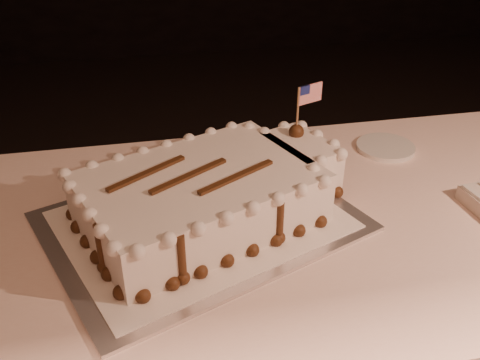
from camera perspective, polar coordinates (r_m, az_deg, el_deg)
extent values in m
cube|color=#FFD9C5|center=(1.35, 4.31, -17.12)|extent=(2.40, 0.80, 0.75)
cube|color=silver|center=(1.08, -4.18, -4.43)|extent=(0.70, 0.62, 0.01)
cube|color=white|center=(1.08, -4.19, -4.22)|extent=(0.63, 0.56, 0.00)
cube|color=white|center=(1.05, -4.30, -1.85)|extent=(0.51, 0.43, 0.10)
cube|color=white|center=(1.17, 6.42, 1.83)|extent=(0.16, 0.19, 0.10)
sphere|color=#4D2913|center=(0.91, -10.33, -12.06)|extent=(0.03, 0.03, 0.03)
sphere|color=#4D2913|center=(0.92, -7.22, -10.88)|extent=(0.03, 0.03, 0.03)
sphere|color=#4D2913|center=(0.94, -4.24, -9.72)|extent=(0.03, 0.03, 0.03)
sphere|color=#4D2913|center=(0.96, -1.40, -8.58)|extent=(0.03, 0.03, 0.03)
sphere|color=#4D2913|center=(0.98, 1.31, -7.47)|extent=(0.03, 0.03, 0.03)
sphere|color=#4D2913|center=(1.01, 3.87, -6.40)|extent=(0.03, 0.03, 0.03)
sphere|color=#4D2913|center=(1.03, 6.29, -5.37)|extent=(0.03, 0.03, 0.03)
sphere|color=#4D2913|center=(1.06, 8.57, -4.39)|extent=(0.03, 0.03, 0.03)
sphere|color=#4D2913|center=(1.10, 7.50, -3.11)|extent=(0.03, 0.03, 0.03)
sphere|color=#4D2913|center=(1.13, 8.28, -2.09)|extent=(0.03, 0.03, 0.03)
sphere|color=#4D2913|center=(1.16, 10.31, -1.28)|extent=(0.03, 0.03, 0.03)
sphere|color=#4D2913|center=(1.19, 9.56, -0.21)|extent=(0.03, 0.03, 0.03)
sphere|color=#4D2913|center=(1.23, 7.90, 0.89)|extent=(0.03, 0.03, 0.03)
sphere|color=#4D2913|center=(1.26, 6.32, 1.94)|extent=(0.03, 0.03, 0.03)
sphere|color=#4D2913|center=(1.25, 4.52, 1.86)|extent=(0.03, 0.03, 0.03)
sphere|color=#4D2913|center=(1.23, 2.51, 1.18)|extent=(0.03, 0.03, 0.03)
sphere|color=#4D2913|center=(1.25, 0.91, 1.76)|extent=(0.03, 0.03, 0.03)
sphere|color=#4D2913|center=(1.25, -0.87, 1.81)|extent=(0.03, 0.03, 0.03)
sphere|color=#4D2913|center=(1.22, -3.01, 1.13)|extent=(0.03, 0.03, 0.03)
sphere|color=#4D2913|center=(1.20, -5.23, 0.41)|extent=(0.03, 0.03, 0.03)
sphere|color=#4D2913|center=(1.18, -7.52, -0.33)|extent=(0.03, 0.03, 0.03)
sphere|color=#4D2913|center=(1.16, -9.90, -1.09)|extent=(0.03, 0.03, 0.03)
sphere|color=#4D2913|center=(1.15, -12.34, -1.88)|extent=(0.03, 0.03, 0.03)
sphere|color=#4D2913|center=(1.13, -14.85, -2.68)|extent=(0.03, 0.03, 0.03)
sphere|color=#4D2913|center=(1.12, -17.42, -3.49)|extent=(0.03, 0.03, 0.03)
sphere|color=#4D2913|center=(1.08, -16.95, -4.82)|extent=(0.03, 0.03, 0.03)
sphere|color=#4D2913|center=(1.04, -16.01, -6.32)|extent=(0.03, 0.03, 0.03)
sphere|color=#4D2913|center=(1.00, -14.97, -7.95)|extent=(0.03, 0.03, 0.03)
sphere|color=#4D2913|center=(0.96, -13.84, -9.71)|extent=(0.03, 0.03, 0.03)
sphere|color=#4D2913|center=(0.92, -12.60, -11.62)|extent=(0.03, 0.03, 0.03)
sphere|color=white|center=(0.85, -10.92, -7.52)|extent=(0.03, 0.03, 0.03)
sphere|color=white|center=(0.86, -7.62, -6.35)|extent=(0.03, 0.03, 0.03)
sphere|color=white|center=(0.88, -4.47, -5.21)|extent=(0.03, 0.03, 0.03)
sphere|color=white|center=(0.90, -1.47, -4.10)|extent=(0.03, 0.03, 0.03)
sphere|color=white|center=(0.93, 1.37, -3.04)|extent=(0.03, 0.03, 0.03)
sphere|color=white|center=(0.95, 4.06, -2.03)|extent=(0.03, 0.03, 0.03)
sphere|color=white|center=(0.98, 6.59, -1.07)|extent=(0.03, 0.03, 0.03)
sphere|color=white|center=(1.01, 8.97, -0.17)|extent=(0.03, 0.03, 0.03)
sphere|color=white|center=(1.05, 7.84, 1.04)|extent=(0.03, 0.03, 0.03)
sphere|color=white|center=(1.08, 8.64, 1.98)|extent=(0.03, 0.03, 0.03)
sphere|color=white|center=(1.11, 10.75, 2.71)|extent=(0.03, 0.03, 0.03)
sphere|color=white|center=(1.15, 9.96, 3.70)|extent=(0.03, 0.03, 0.03)
sphere|color=white|center=(1.18, 8.22, 4.73)|extent=(0.03, 0.03, 0.03)
sphere|color=white|center=(1.22, 6.57, 5.70)|extent=(0.03, 0.03, 0.03)
sphere|color=white|center=(1.21, 4.70, 5.65)|extent=(0.03, 0.03, 0.03)
sphere|color=white|center=(1.18, 2.61, 5.04)|extent=(0.03, 0.03, 0.03)
sphere|color=white|center=(1.20, 0.95, 5.57)|extent=(0.03, 0.03, 0.03)
sphere|color=white|center=(1.21, -0.90, 5.61)|extent=(0.03, 0.03, 0.03)
sphere|color=white|center=(1.18, -3.13, 4.98)|extent=(0.03, 0.03, 0.03)
sphere|color=white|center=(1.16, -5.44, 4.32)|extent=(0.03, 0.03, 0.03)
sphere|color=white|center=(1.14, -7.84, 3.62)|extent=(0.03, 0.03, 0.03)
sphere|color=white|center=(1.12, -10.32, 2.89)|extent=(0.03, 0.03, 0.03)
sphere|color=white|center=(1.10, -12.88, 2.13)|extent=(0.03, 0.03, 0.03)
sphere|color=white|center=(1.09, -15.50, 1.34)|extent=(0.03, 0.03, 0.03)
sphere|color=white|center=(1.08, -18.18, 0.54)|extent=(0.03, 0.03, 0.03)
sphere|color=white|center=(1.03, -17.72, -0.69)|extent=(0.03, 0.03, 0.03)
sphere|color=white|center=(0.99, -16.77, -2.09)|extent=(0.03, 0.03, 0.03)
sphere|color=white|center=(0.94, -15.72, -3.61)|extent=(0.03, 0.03, 0.03)
sphere|color=white|center=(0.90, -14.57, -5.29)|extent=(0.03, 0.03, 0.03)
sphere|color=white|center=(0.86, -13.30, -7.12)|extent=(0.03, 0.03, 0.03)
cylinder|color=#4D2913|center=(0.90, -6.24, -8.35)|extent=(0.01, 0.01, 0.10)
sphere|color=#4D2913|center=(0.93, -6.09, -10.34)|extent=(0.02, 0.02, 0.02)
cylinder|color=#4D2913|center=(0.98, 4.27, -4.24)|extent=(0.01, 0.01, 0.10)
sphere|color=#4D2913|center=(1.01, 4.18, -6.17)|extent=(0.02, 0.02, 0.02)
cylinder|color=#4D2913|center=(1.10, 8.18, -0.29)|extent=(0.01, 0.01, 0.10)
sphere|color=#4D2913|center=(1.12, 8.02, -2.10)|extent=(0.02, 0.02, 0.02)
cylinder|color=#4D2913|center=(1.23, 7.03, 3.33)|extent=(0.01, 0.01, 0.10)
sphere|color=#4D2913|center=(1.25, 6.91, 1.64)|extent=(0.02, 0.02, 0.02)
cylinder|color=#4D2913|center=(1.24, 0.40, 3.92)|extent=(0.01, 0.01, 0.10)
sphere|color=#4D2913|center=(1.26, 0.39, 2.24)|extent=(0.02, 0.02, 0.02)
cylinder|color=#4D2913|center=(1.16, -7.97, 1.43)|extent=(0.01, 0.01, 0.10)
sphere|color=#4D2913|center=(1.18, -7.83, -0.33)|extent=(0.02, 0.02, 0.02)
cylinder|color=#4D2913|center=(1.10, -17.45, -1.51)|extent=(0.01, 0.01, 0.10)
sphere|color=#4D2913|center=(1.12, -17.12, -3.29)|extent=(0.02, 0.02, 0.02)
cylinder|color=#4D2913|center=(0.95, -14.62, -7.00)|extent=(0.01, 0.01, 0.10)
sphere|color=#4D2913|center=(0.97, -14.30, -8.93)|extent=(0.02, 0.02, 0.02)
cube|color=#4D2913|center=(1.03, -9.90, 0.73)|extent=(0.15, 0.11, 0.01)
cube|color=#4D2913|center=(1.01, -5.46, 0.47)|extent=(0.16, 0.10, 0.01)
cube|color=#4D2913|center=(1.00, -0.37, 0.36)|extent=(0.16, 0.10, 0.01)
sphere|color=#4D2913|center=(1.17, 6.03, 5.14)|extent=(0.03, 0.03, 0.03)
cylinder|color=#A97248|center=(1.15, 6.14, 6.90)|extent=(0.00, 0.00, 0.12)
cube|color=red|center=(1.15, 7.53, 9.13)|extent=(0.06, 0.03, 0.04)
cube|color=navy|center=(1.14, 6.90, 9.49)|extent=(0.03, 0.01, 0.02)
cylinder|color=silver|center=(1.39, 15.26, 3.39)|extent=(0.14, 0.14, 0.01)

